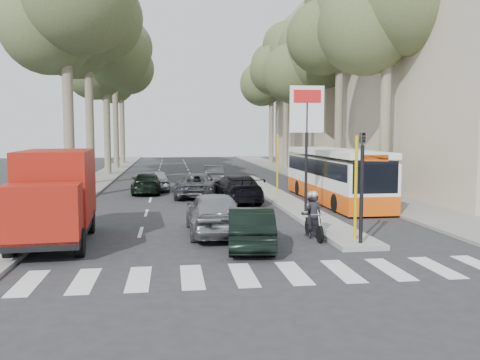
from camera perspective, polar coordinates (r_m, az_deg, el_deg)
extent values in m
plane|color=#28282B|center=(17.00, 1.15, -6.85)|extent=(120.00, 120.00, 0.00)
cube|color=gray|center=(43.05, 7.29, 0.56)|extent=(3.20, 70.00, 0.12)
cube|color=gray|center=(44.89, -14.70, 0.62)|extent=(2.40, 64.00, 0.12)
cube|color=gray|center=(28.25, 4.19, -1.83)|extent=(1.50, 26.00, 0.16)
cube|color=#C0B198|center=(34.13, 25.13, 13.95)|extent=(11.00, 18.00, 18.00)
cube|color=#B7A88E|center=(53.75, 12.07, 9.90)|extent=(11.00, 20.00, 16.00)
cylinder|color=yellow|center=(16.59, 12.87, -1.16)|extent=(0.10, 0.10, 3.50)
cylinder|color=yellow|center=(22.28, 7.42, 0.55)|extent=(0.10, 0.10, 3.50)
cylinder|color=yellow|center=(28.10, 4.21, 1.55)|extent=(0.10, 0.10, 3.50)
cylinder|color=black|center=(22.23, 7.45, 2.73)|extent=(0.12, 0.12, 5.20)
cube|color=white|center=(22.23, 7.51, 7.89)|extent=(1.50, 0.10, 2.00)
cube|color=red|center=(22.20, 7.57, 9.31)|extent=(1.20, 0.02, 0.55)
cylinder|color=black|center=(16.15, 13.48, -1.88)|extent=(0.12, 0.12, 3.20)
imported|color=black|center=(16.03, 13.60, 3.45)|extent=(0.16, 0.41, 1.00)
cylinder|color=#6B604C|center=(28.94, -18.69, 6.25)|extent=(0.56, 0.56, 8.40)
sphere|color=#465831|center=(30.27, -20.70, 15.86)|extent=(5.20, 5.20, 5.20)
cylinder|color=#6B604C|center=(36.85, -16.51, 6.48)|extent=(0.56, 0.56, 8.96)
sphere|color=#465831|center=(38.12, -18.13, 14.61)|extent=(5.20, 5.20, 5.20)
sphere|color=#465831|center=(36.72, -15.54, 17.09)|extent=(5.80, 5.80, 5.80)
sphere|color=#465831|center=(38.93, -16.27, 18.31)|extent=(4.80, 4.80, 4.80)
cylinder|color=#6B604C|center=(44.74, -14.70, 5.74)|extent=(0.56, 0.56, 8.12)
sphere|color=#465831|center=(45.78, -16.02, 11.88)|extent=(5.20, 5.20, 5.20)
sphere|color=#465831|center=(44.33, -13.82, 13.67)|extent=(5.80, 5.80, 5.80)
sphere|color=#465831|center=(46.46, -14.49, 14.71)|extent=(4.80, 4.80, 4.80)
cylinder|color=#6B604C|center=(52.71, -13.78, 6.43)|extent=(0.56, 0.56, 9.52)
sphere|color=#465831|center=(53.86, -14.94, 12.54)|extent=(5.20, 5.20, 5.20)
sphere|color=#465831|center=(52.48, -13.04, 14.28)|extent=(5.80, 5.80, 5.80)
sphere|color=#465831|center=(54.64, -13.65, 15.35)|extent=(4.80, 4.80, 4.80)
cylinder|color=#6B604C|center=(60.68, -13.08, 5.87)|extent=(0.56, 0.56, 8.68)
sphere|color=#465831|center=(61.66, -14.08, 10.75)|extent=(5.20, 5.20, 5.20)
sphere|color=#465831|center=(60.24, -12.42, 12.10)|extent=(5.80, 5.80, 5.80)
sphere|color=#465831|center=(62.33, -12.95, 13.01)|extent=(4.80, 4.80, 4.80)
cylinder|color=#6B604C|center=(28.86, 15.98, 6.33)|extent=(0.56, 0.56, 8.40)
sphere|color=#465831|center=(29.58, 13.91, 16.30)|extent=(5.20, 5.20, 5.20)
cylinder|color=#6B604C|center=(36.37, 11.03, 6.84)|extent=(0.56, 0.56, 9.24)
sphere|color=#465831|center=(37.22, 9.37, 15.52)|extent=(5.20, 5.20, 5.20)
sphere|color=#465831|center=(36.78, 13.04, 17.68)|extent=(5.80, 5.80, 5.80)
sphere|color=#465831|center=(38.60, 11.00, 19.13)|extent=(4.80, 4.80, 4.80)
cylinder|color=#6B604C|center=(43.95, 7.39, 5.70)|extent=(0.56, 0.56, 7.84)
sphere|color=#465831|center=(44.58, 5.99, 11.84)|extent=(5.20, 5.20, 5.20)
sphere|color=#465831|center=(43.87, 8.93, 13.38)|extent=(5.80, 5.80, 5.80)
sphere|color=#465831|center=(45.66, 7.37, 14.50)|extent=(4.80, 4.80, 4.80)
cylinder|color=#6B604C|center=(51.74, 5.17, 6.27)|extent=(0.56, 0.56, 8.96)
sphere|color=#465831|center=(52.49, 3.98, 12.22)|extent=(5.20, 5.20, 5.20)
sphere|color=#465831|center=(51.74, 6.44, 13.73)|extent=(5.80, 5.80, 5.80)
sphere|color=#465831|center=(53.60, 5.19, 14.83)|extent=(4.80, 4.80, 4.80)
cylinder|color=#6B604C|center=(59.58, 3.53, 5.88)|extent=(0.56, 0.56, 8.40)
sphere|color=#465831|center=(60.25, 2.49, 10.74)|extent=(5.20, 5.20, 5.20)
sphere|color=#465831|center=(59.39, 4.59, 11.97)|extent=(5.80, 5.80, 5.80)
sphere|color=#465831|center=(61.24, 3.55, 12.90)|extent=(4.80, 4.80, 4.80)
imported|color=gray|center=(17.96, -2.96, -3.69)|extent=(1.90, 4.57, 1.55)
imported|color=black|center=(15.89, 1.21, -5.34)|extent=(1.82, 4.04, 1.29)
imported|color=#47494E|center=(28.56, -4.77, -0.56)|extent=(2.84, 5.09, 1.34)
imported|color=black|center=(26.25, -0.47, -0.95)|extent=(2.54, 5.17, 1.45)
imported|color=#A2A6AA|center=(32.07, -9.39, -0.02)|extent=(1.88, 3.91, 1.29)
imported|color=#494B51|center=(36.67, -3.01, 0.68)|extent=(1.53, 3.92, 1.27)
imported|color=black|center=(30.58, -10.41, -0.36)|extent=(1.73, 4.20, 1.22)
cube|color=black|center=(17.44, -20.03, -5.13)|extent=(2.43, 5.76, 0.23)
cylinder|color=black|center=(15.82, -24.41, -6.68)|extent=(0.34, 0.86, 0.85)
cylinder|color=black|center=(15.51, -17.58, -6.69)|extent=(0.34, 0.86, 0.85)
cylinder|color=black|center=(19.26, -22.06, -4.52)|extent=(0.34, 0.86, 0.85)
cylinder|color=black|center=(19.00, -16.47, -4.48)|extent=(0.34, 0.86, 0.85)
cube|color=maroon|center=(15.20, -21.32, -3.44)|extent=(2.15, 1.45, 1.60)
cube|color=black|center=(14.58, -21.75, -3.07)|extent=(1.88, 0.20, 0.85)
cube|color=maroon|center=(18.00, -19.82, -0.58)|extent=(2.42, 4.08, 2.35)
cube|color=#EA510D|center=(26.83, 10.48, -1.38)|extent=(2.39, 10.52, 0.82)
cube|color=white|center=(26.73, 10.52, 0.96)|extent=(2.39, 10.52, 1.37)
cube|color=black|center=(26.71, 10.53, 1.54)|extent=(2.40, 10.10, 0.78)
cube|color=white|center=(26.67, 10.56, 3.11)|extent=(2.39, 10.52, 0.27)
cube|color=black|center=(21.86, 14.96, 0.28)|extent=(2.01, 0.08, 1.37)
cube|color=#EA510D|center=(21.81, 15.01, 2.38)|extent=(1.10, 0.07, 0.29)
cylinder|color=black|center=(23.36, 10.77, -2.59)|extent=(0.26, 0.88, 0.88)
cylinder|color=black|center=(24.10, 15.36, -2.44)|extent=(0.26, 0.88, 0.88)
cylinder|color=black|center=(29.54, 6.63, -0.90)|extent=(0.26, 0.88, 0.88)
cylinder|color=black|center=(30.13, 10.39, -0.83)|extent=(0.26, 0.88, 0.88)
cylinder|color=black|center=(16.84, 8.96, -6.03)|extent=(0.10, 0.58, 0.57)
cylinder|color=black|center=(18.10, 7.67, -5.22)|extent=(0.10, 0.58, 0.57)
cylinder|color=silver|center=(16.84, 8.91, -4.86)|extent=(0.06, 0.36, 0.72)
cube|color=black|center=(17.49, 8.25, -5.21)|extent=(0.21, 0.68, 0.27)
cube|color=black|center=(17.28, 8.44, -4.53)|extent=(0.27, 0.41, 0.20)
cube|color=black|center=(17.71, 8.01, -4.46)|extent=(0.26, 0.59, 0.11)
cylinder|color=silver|center=(16.84, 8.87, -3.86)|extent=(0.56, 0.04, 0.04)
imported|color=black|center=(17.42, 8.27, -3.94)|extent=(0.55, 0.37, 1.51)
imported|color=black|center=(17.77, 7.93, -3.91)|extent=(0.69, 0.39, 1.41)
sphere|color=#B2B2B7|center=(17.28, 8.34, -1.64)|extent=(0.25, 0.25, 0.25)
sphere|color=#B2B2B7|center=(17.65, 7.98, -1.67)|extent=(0.25, 0.25, 0.25)
imported|color=#3F2F47|center=(28.16, 16.38, -0.12)|extent=(0.98, 1.18, 1.81)
imported|color=brown|center=(30.37, 16.72, 0.33)|extent=(1.29, 1.20, 1.90)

